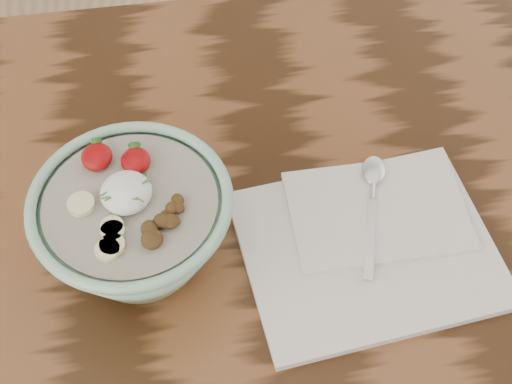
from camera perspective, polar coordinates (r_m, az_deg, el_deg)
table at (r=90.45cm, az=-10.94°, el=-8.97°), size 160.00×90.00×75.00cm
breakfast_bowl at (r=76.37cm, az=-9.61°, el=-2.61°), size 21.00×21.00×13.78cm
napkin at (r=82.76cm, az=9.09°, el=-3.83°), size 30.22×25.44×1.72cm
spoon at (r=85.42cm, az=9.33°, el=0.45°), size 6.71×17.03×0.90cm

